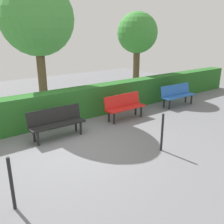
% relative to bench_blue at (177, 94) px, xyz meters
% --- Properties ---
extents(ground_plane, '(21.24, 21.24, 0.00)m').
position_rel_bench_blue_xyz_m(ground_plane, '(5.36, 0.82, -0.48)').
color(ground_plane, slate).
extents(bench_blue, '(1.65, 0.51, 0.86)m').
position_rel_bench_blue_xyz_m(bench_blue, '(0.00, 0.00, 0.00)').
color(bench_blue, blue).
rests_on(bench_blue, ground_plane).
extents(bench_red, '(1.53, 0.47, 0.86)m').
position_rel_bench_blue_xyz_m(bench_red, '(2.80, -0.03, -0.00)').
color(bench_red, red).
rests_on(bench_red, ground_plane).
extents(bench_black, '(1.61, 0.48, 0.86)m').
position_rel_bench_blue_xyz_m(bench_black, '(5.38, 0.05, -0.00)').
color(bench_black, black).
rests_on(bench_black, ground_plane).
extents(hedge_row, '(17.24, 0.59, 1.08)m').
position_rel_bench_blue_xyz_m(hedge_row, '(4.11, -1.06, 0.06)').
color(hedge_row, '#266023').
rests_on(hedge_row, ground_plane).
extents(tree_near, '(1.90, 1.90, 3.83)m').
position_rel_bench_blue_xyz_m(tree_near, '(-0.15, -2.72, 2.34)').
color(tree_near, brown).
rests_on(tree_near, ground_plane).
extents(tree_mid, '(2.55, 2.55, 4.63)m').
position_rel_bench_blue_xyz_m(tree_mid, '(4.73, -2.46, 2.85)').
color(tree_mid, brown).
rests_on(tree_mid, ground_plane).
extents(railing_post_mid, '(0.06, 0.06, 1.00)m').
position_rel_bench_blue_xyz_m(railing_post_mid, '(3.58, 2.44, 0.02)').
color(railing_post_mid, black).
rests_on(railing_post_mid, ground_plane).
extents(railing_post_far, '(0.06, 0.06, 1.00)m').
position_rel_bench_blue_xyz_m(railing_post_far, '(7.28, 2.44, 0.02)').
color(railing_post_far, black).
rests_on(railing_post_far, ground_plane).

